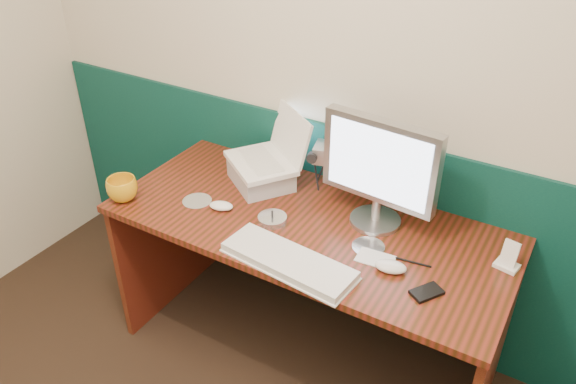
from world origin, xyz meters
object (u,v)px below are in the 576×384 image
Objects in this scene: laptop at (260,139)px; camcorder at (322,167)px; keyboard at (288,262)px; desk at (306,292)px; monitor at (380,172)px; mug at (122,189)px.

camcorder is (0.24, 0.11, -0.12)m from laptop.
desk is at bearing 110.43° from keyboard.
monitor is 3.61× the size of mug.
laptop is 0.29m from camcorder.
desk is 0.69m from laptop.
monitor is 2.44× the size of camcorder.
keyboard is 0.81m from mug.
camcorder is (-0.15, 0.53, 0.08)m from keyboard.
desk is 8.50× the size of camcorder.
mug is at bearing -161.11° from desk.
laptop is 1.61× the size of camcorder.
mug reaches higher than keyboard.
desk is 12.60× the size of mug.
laptop is at bearing -170.63° from camcorder.
laptop is at bearing -176.31° from monitor.
camcorder is at bearing 106.00° from desk.
mug is at bearing -101.51° from laptop.
laptop is at bearing 138.38° from keyboard.
keyboard is 2.61× the size of camcorder.
laptop is 0.61m from mug.
laptop is 2.39× the size of mug.
laptop is 0.60m from keyboard.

